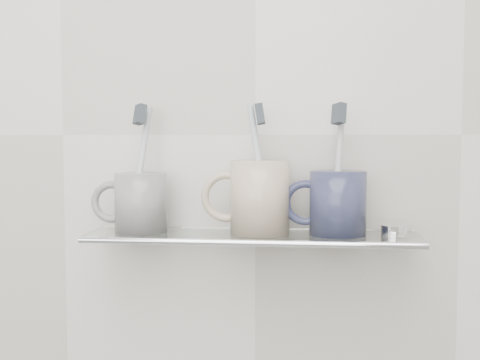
# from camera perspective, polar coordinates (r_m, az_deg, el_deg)

# --- Properties ---
(wall_back) EXTENTS (2.50, 0.00, 2.50)m
(wall_back) POSITION_cam_1_polar(r_m,az_deg,el_deg) (0.96, 1.47, 4.31)
(wall_back) COLOR silver
(wall_back) RESTS_ON ground
(shelf_glass) EXTENTS (0.50, 0.12, 0.01)m
(shelf_glass) POSITION_cam_1_polar(r_m,az_deg,el_deg) (0.92, 1.14, -5.36)
(shelf_glass) COLOR silver
(shelf_glass) RESTS_ON wall_back
(shelf_rail) EXTENTS (0.50, 0.01, 0.01)m
(shelf_rail) POSITION_cam_1_polar(r_m,az_deg,el_deg) (0.86, 0.83, -5.97)
(shelf_rail) COLOR silver
(shelf_rail) RESTS_ON shelf_glass
(bracket_left) EXTENTS (0.02, 0.03, 0.02)m
(bracket_left) POSITION_cam_1_polar(r_m,az_deg,el_deg) (1.00, -10.73, -5.24)
(bracket_left) COLOR silver
(bracket_left) RESTS_ON wall_back
(bracket_right) EXTENTS (0.02, 0.03, 0.02)m
(bracket_right) POSITION_cam_1_polar(r_m,az_deg,el_deg) (0.97, 13.90, -5.60)
(bracket_right) COLOR silver
(bracket_right) RESTS_ON wall_back
(mug_left) EXTENTS (0.10, 0.10, 0.09)m
(mug_left) POSITION_cam_1_polar(r_m,az_deg,el_deg) (0.94, -9.38, -2.11)
(mug_left) COLOR silver
(mug_left) RESTS_ON shelf_glass
(mug_left_handle) EXTENTS (0.07, 0.01, 0.07)m
(mug_left_handle) POSITION_cam_1_polar(r_m,az_deg,el_deg) (0.96, -12.06, -2.06)
(mug_left_handle) COLOR silver
(mug_left_handle) RESTS_ON mug_left
(toothbrush_left) EXTENTS (0.03, 0.06, 0.19)m
(toothbrush_left) POSITION_cam_1_polar(r_m,az_deg,el_deg) (0.94, -9.42, 1.27)
(toothbrush_left) COLOR silver
(toothbrush_left) RESTS_ON mug_left
(bristles_left) EXTENTS (0.03, 0.03, 0.03)m
(bristles_left) POSITION_cam_1_polar(r_m,az_deg,el_deg) (0.94, -9.48, 6.15)
(bristles_left) COLOR #323A40
(bristles_left) RESTS_ON toothbrush_left
(mug_center) EXTENTS (0.12, 0.12, 0.11)m
(mug_center) POSITION_cam_1_polar(r_m,az_deg,el_deg) (0.91, 1.88, -1.64)
(mug_center) COLOR beige
(mug_center) RESTS_ON shelf_glass
(mug_center_handle) EXTENTS (0.08, 0.01, 0.08)m
(mug_center_handle) POSITION_cam_1_polar(r_m,az_deg,el_deg) (0.92, -1.29, -1.61)
(mug_center_handle) COLOR beige
(mug_center_handle) RESTS_ON mug_center
(toothbrush_center) EXTENTS (0.04, 0.03, 0.19)m
(toothbrush_center) POSITION_cam_1_polar(r_m,az_deg,el_deg) (0.91, 1.88, 1.23)
(toothbrush_center) COLOR silver
(toothbrush_center) RESTS_ON mug_center
(bristles_center) EXTENTS (0.02, 0.03, 0.03)m
(bristles_center) POSITION_cam_1_polar(r_m,az_deg,el_deg) (0.91, 1.90, 6.27)
(bristles_center) COLOR #323A40
(bristles_center) RESTS_ON toothbrush_center
(mug_right) EXTENTS (0.09, 0.09, 0.10)m
(mug_right) POSITION_cam_1_polar(r_m,az_deg,el_deg) (0.91, 9.26, -2.17)
(mug_right) COLOR #222541
(mug_right) RESTS_ON shelf_glass
(mug_right_handle) EXTENTS (0.07, 0.01, 0.07)m
(mug_right_handle) POSITION_cam_1_polar(r_m,az_deg,el_deg) (0.91, 6.21, -2.15)
(mug_right_handle) COLOR #222541
(mug_right_handle) RESTS_ON mug_right
(toothbrush_right) EXTENTS (0.03, 0.05, 0.19)m
(toothbrush_right) POSITION_cam_1_polar(r_m,az_deg,el_deg) (0.91, 9.30, 1.17)
(toothbrush_right) COLOR #B7B0AF
(toothbrush_right) RESTS_ON mug_right
(bristles_right) EXTENTS (0.02, 0.03, 0.03)m
(bristles_right) POSITION_cam_1_polar(r_m,az_deg,el_deg) (0.91, 9.36, 6.22)
(bristles_right) COLOR #323A40
(bristles_right) RESTS_ON toothbrush_right
(chrome_cap) EXTENTS (0.04, 0.04, 0.02)m
(chrome_cap) POSITION_cam_1_polar(r_m,az_deg,el_deg) (0.93, 14.39, -4.64)
(chrome_cap) COLOR silver
(chrome_cap) RESTS_ON shelf_glass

